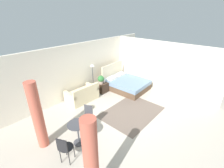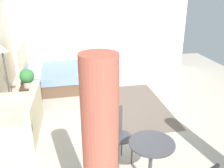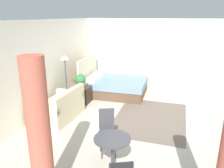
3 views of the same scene
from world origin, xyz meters
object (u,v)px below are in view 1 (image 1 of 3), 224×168
object	(u,v)px
potted_plant	(101,79)
cafe_chair_near_window	(88,115)
nightstand	(103,87)
balcony_table	(78,130)
floor_lamp	(93,71)
cafe_chair_near_couch	(64,147)
couch	(83,95)
bed	(126,84)
vase	(104,80)

from	to	relation	value
potted_plant	cafe_chair_near_window	world-z (taller)	potted_plant
nightstand	cafe_chair_near_window	distance (m)	2.84
potted_plant	balcony_table	bearing A→B (deg)	-146.67
floor_lamp	cafe_chair_near_couch	distance (m)	4.34
couch	balcony_table	bearing A→B (deg)	-131.53
couch	cafe_chair_near_window	world-z (taller)	cafe_chair_near_window
potted_plant	couch	bearing A→B (deg)	175.73
bed	vase	world-z (taller)	bed
balcony_table	cafe_chair_near_window	distance (m)	0.75
floor_lamp	balcony_table	bearing A→B (deg)	-139.81
cafe_chair_near_couch	bed	bearing A→B (deg)	17.93
couch	nightstand	world-z (taller)	couch
nightstand	floor_lamp	bearing A→B (deg)	124.98
bed	couch	xyz separation A→B (m)	(-2.34, 0.77, -0.01)
bed	nightstand	world-z (taller)	bed
floor_lamp	cafe_chair_near_couch	bearing A→B (deg)	-142.39
floor_lamp	cafe_chair_near_window	world-z (taller)	floor_lamp
cafe_chair_near_window	vase	bearing A→B (deg)	33.07
bed	potted_plant	size ratio (longest dim) A/B	4.96
balcony_table	potted_plant	bearing A→B (deg)	33.33
potted_plant	vase	xyz separation A→B (m)	(0.22, 0.00, -0.13)
bed	balcony_table	distance (m)	4.31
nightstand	potted_plant	distance (m)	0.50
couch	nightstand	distance (m)	1.25
potted_plant	nightstand	bearing A→B (deg)	-12.71
nightstand	floor_lamp	world-z (taller)	floor_lamp
cafe_chair_near_window	cafe_chair_near_couch	xyz separation A→B (m)	(-1.35, -0.63, -0.00)
floor_lamp	balcony_table	world-z (taller)	floor_lamp
vase	cafe_chair_near_couch	distance (m)	4.42
potted_plant	cafe_chair_near_window	xyz separation A→B (m)	(-2.24, -1.60, -0.19)
balcony_table	bed	bearing A→B (deg)	16.70
bed	potted_plant	xyz separation A→B (m)	(-1.20, 0.68, 0.45)
nightstand	balcony_table	size ratio (longest dim) A/B	0.70
couch	balcony_table	xyz separation A→B (m)	(-1.78, -2.01, 0.24)
potted_plant	floor_lamp	distance (m)	0.57
nightstand	vase	xyz separation A→B (m)	(0.12, 0.02, 0.36)
bed	cafe_chair_near_window	world-z (taller)	bed
bed	couch	bearing A→B (deg)	161.81
nightstand	potted_plant	bearing A→B (deg)	167.29
potted_plant	vase	distance (m)	0.26
couch	floor_lamp	xyz separation A→B (m)	(0.96, 0.30, 0.83)
floor_lamp	cafe_chair_near_couch	xyz separation A→B (m)	(-3.41, -2.62, -0.56)
bed	cafe_chair_near_couch	distance (m)	5.04
bed	couch	distance (m)	2.47
bed	balcony_table	world-z (taller)	bed
nightstand	cafe_chair_near_window	world-z (taller)	cafe_chair_near_window
couch	floor_lamp	world-z (taller)	floor_lamp
floor_lamp	vase	bearing A→B (deg)	-43.57
couch	balcony_table	distance (m)	2.69
bed	cafe_chair_near_window	distance (m)	3.57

